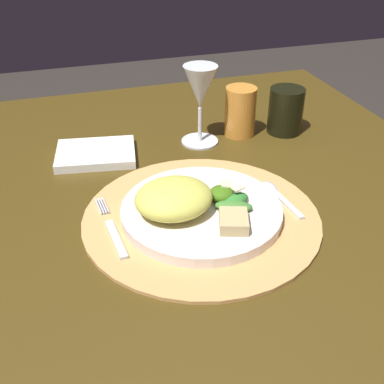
# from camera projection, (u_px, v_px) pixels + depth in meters

# --- Properties ---
(dining_table) EXTENTS (1.14, 1.02, 0.71)m
(dining_table) POSITION_uv_depth(u_px,v_px,m) (155.00, 245.00, 0.90)
(dining_table) COLOR #453411
(dining_table) RESTS_ON ground
(placemat) EXTENTS (0.38, 0.38, 0.01)m
(placemat) POSITION_uv_depth(u_px,v_px,m) (201.00, 217.00, 0.77)
(placemat) COLOR tan
(placemat) RESTS_ON dining_table
(dinner_plate) EXTENTS (0.25, 0.25, 0.02)m
(dinner_plate) POSITION_uv_depth(u_px,v_px,m) (201.00, 211.00, 0.76)
(dinner_plate) COLOR silver
(dinner_plate) RESTS_ON placemat
(pasta_serving) EXTENTS (0.13, 0.12, 0.05)m
(pasta_serving) POSITION_uv_depth(u_px,v_px,m) (174.00, 198.00, 0.73)
(pasta_serving) COLOR #D4D155
(pasta_serving) RESTS_ON dinner_plate
(salad_greens) EXTENTS (0.07, 0.08, 0.03)m
(salad_greens) POSITION_uv_depth(u_px,v_px,m) (229.00, 198.00, 0.76)
(salad_greens) COLOR #317E2E
(salad_greens) RESTS_ON dinner_plate
(bread_piece) EXTENTS (0.06, 0.06, 0.02)m
(bread_piece) POSITION_uv_depth(u_px,v_px,m) (234.00, 221.00, 0.71)
(bread_piece) COLOR tan
(bread_piece) RESTS_ON dinner_plate
(fork) EXTENTS (0.03, 0.16, 0.00)m
(fork) POSITION_uv_depth(u_px,v_px,m) (112.00, 229.00, 0.73)
(fork) COLOR silver
(fork) RESTS_ON placemat
(spoon) EXTENTS (0.03, 0.12, 0.01)m
(spoon) POSITION_uv_depth(u_px,v_px,m) (276.00, 193.00, 0.81)
(spoon) COLOR silver
(spoon) RESTS_ON placemat
(napkin) EXTENTS (0.17, 0.14, 0.02)m
(napkin) POSITION_uv_depth(u_px,v_px,m) (96.00, 154.00, 0.94)
(napkin) COLOR white
(napkin) RESTS_ON dining_table
(wine_glass) EXTENTS (0.08, 0.08, 0.16)m
(wine_glass) POSITION_uv_depth(u_px,v_px,m) (200.00, 91.00, 0.94)
(wine_glass) COLOR silver
(wine_glass) RESTS_ON dining_table
(amber_tumbler) EXTENTS (0.06, 0.06, 0.10)m
(amber_tumbler) POSITION_uv_depth(u_px,v_px,m) (240.00, 111.00, 1.00)
(amber_tumbler) COLOR orange
(amber_tumbler) RESTS_ON dining_table
(dark_tumbler) EXTENTS (0.07, 0.07, 0.10)m
(dark_tumbler) POSITION_uv_depth(u_px,v_px,m) (286.00, 111.00, 1.01)
(dark_tumbler) COLOR black
(dark_tumbler) RESTS_ON dining_table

